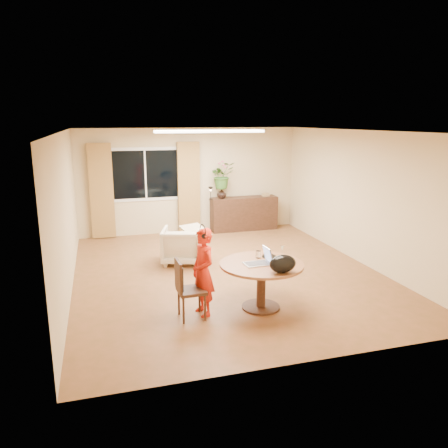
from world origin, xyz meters
name	(u,v)px	position (x,y,z in m)	size (l,w,h in m)	color
floor	(227,272)	(0.00, 0.00, 0.00)	(6.50, 6.50, 0.00)	brown
ceiling	(227,131)	(0.00, 0.00, 2.60)	(6.50, 6.50, 0.00)	white
wall_back	(190,181)	(0.00, 3.25, 1.30)	(5.50, 5.50, 0.00)	tan
wall_left	(66,213)	(-2.75, 0.00, 1.30)	(6.50, 6.50, 0.00)	tan
wall_right	(360,197)	(2.75, 0.00, 1.30)	(6.50, 6.50, 0.00)	tan
window	(145,174)	(-1.10, 3.23, 1.50)	(1.70, 0.03, 1.30)	white
curtain_left	(102,191)	(-2.15, 3.15, 1.15)	(0.55, 0.08, 2.25)	brown
curtain_right	(189,188)	(-0.05, 3.15, 1.15)	(0.55, 0.08, 2.25)	brown
ceiling_panel	(210,131)	(0.00, 1.20, 2.57)	(2.20, 0.35, 0.05)	white
dining_table	(261,273)	(0.05, -1.66, 0.56)	(1.25, 1.25, 0.71)	brown
dining_chair	(191,289)	(-1.03, -1.70, 0.44)	(0.42, 0.38, 0.88)	black
child	(203,272)	(-0.83, -1.62, 0.65)	(0.31, 0.47, 1.30)	red
laptop	(257,256)	(-0.03, -1.69, 0.84)	(0.39, 0.26, 0.26)	#B7B7BC
tumbler	(258,254)	(0.09, -1.40, 0.77)	(0.08, 0.08, 0.11)	white
wine_glass	(282,251)	(0.46, -1.48, 0.81)	(0.07, 0.07, 0.19)	white
pot_lid	(269,256)	(0.27, -1.40, 0.73)	(0.22, 0.22, 0.04)	white
handbag	(283,264)	(0.18, -2.13, 0.84)	(0.39, 0.23, 0.26)	black
armchair	(182,245)	(-0.68, 0.82, 0.36)	(0.76, 0.78, 0.71)	#C0AD98
throw	(195,227)	(-0.42, 0.77, 0.73)	(0.45, 0.55, 0.03)	beige
sideboard	(244,214)	(1.36, 3.01, 0.43)	(1.72, 0.42, 0.86)	black
vase	(222,193)	(0.76, 3.01, 0.98)	(0.24, 0.24, 0.25)	black
bouquet	(222,175)	(0.77, 3.01, 1.44)	(0.59, 0.51, 0.66)	#376827
book_stack	(266,195)	(1.95, 3.01, 0.90)	(0.19, 0.14, 0.08)	olive
desk_lamp	(211,193)	(0.46, 2.96, 1.02)	(0.13, 0.13, 0.33)	black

